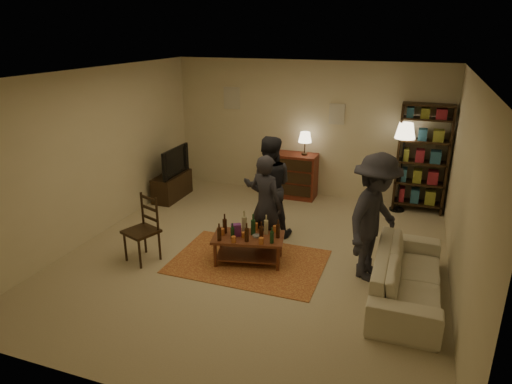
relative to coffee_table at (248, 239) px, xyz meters
The scene contains 13 objects.
floor 0.44m from the coffee_table, 80.27° to the left, with size 6.00×6.00×0.00m, color #C6B793.
room_shell 3.55m from the coffee_table, 100.85° to the left, with size 6.00×6.00×6.00m.
rug 0.38m from the coffee_table, ahead, with size 2.20×1.50×0.01m, color maroon.
coffee_table is the anchor object (origin of this frame).
dining_chair 1.54m from the coffee_table, 164.10° to the right, with size 0.56×0.56×1.01m.
tv_stand 3.14m from the coffee_table, 140.11° to the left, with size 0.40×1.00×1.06m.
dresser 2.93m from the coffee_table, 93.05° to the left, with size 1.00×0.50×1.36m.
bookshelf 3.82m from the coffee_table, 52.67° to the left, with size 0.90×0.34×2.02m.
floor_lamp 3.61m from the coffee_table, 55.87° to the left, with size 0.36×0.36×1.68m.
sofa 2.25m from the coffee_table, ahead, with size 2.08×0.81×0.61m, color beige.
person_left 0.60m from the coffee_table, 75.12° to the left, with size 0.56×0.37×1.54m, color #25242B.
person_right 1.13m from the coffee_table, 92.06° to the left, with size 0.82×0.64×1.68m, color #23232A.
person_by_sofa 1.82m from the coffee_table, ahead, with size 1.14×0.66×1.77m, color #292831.
Camera 1 is at (2.11, -5.83, 3.27)m, focal length 32.00 mm.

